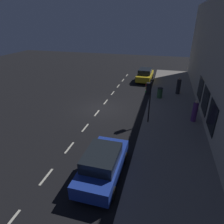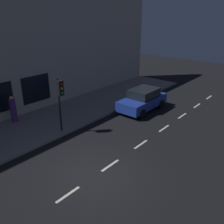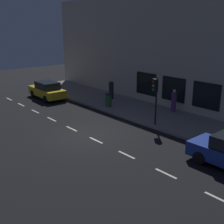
% 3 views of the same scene
% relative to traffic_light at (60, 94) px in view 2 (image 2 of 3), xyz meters
% --- Properties ---
extents(ground_plane, '(60.00, 60.00, 0.00)m').
position_rel_traffic_light_xyz_m(ground_plane, '(-4.28, 1.71, -2.49)').
color(ground_plane, black).
extents(sidewalk, '(4.50, 32.00, 0.15)m').
position_rel_traffic_light_xyz_m(sidewalk, '(1.97, 1.71, -2.42)').
color(sidewalk, gray).
rests_on(sidewalk, ground).
extents(lane_centre_line, '(0.12, 27.20, 0.01)m').
position_rel_traffic_light_xyz_m(lane_centre_line, '(-4.28, 0.71, -2.49)').
color(lane_centre_line, beige).
rests_on(lane_centre_line, ground).
extents(traffic_light, '(0.45, 0.32, 3.20)m').
position_rel_traffic_light_xyz_m(traffic_light, '(0.00, 0.00, 0.00)').
color(traffic_light, black).
rests_on(traffic_light, sidewalk).
extents(parked_car_0, '(1.90, 4.12, 1.58)m').
position_rel_traffic_light_xyz_m(parked_car_0, '(-1.49, -6.25, -1.70)').
color(parked_car_0, '#1E389E').
rests_on(parked_car_0, ground).
extents(pedestrian_1, '(0.51, 0.51, 1.72)m').
position_rel_traffic_light_xyz_m(pedestrian_1, '(3.51, 1.09, -1.55)').
color(pedestrian_1, '#5B2D70').
rests_on(pedestrian_1, sidewalk).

